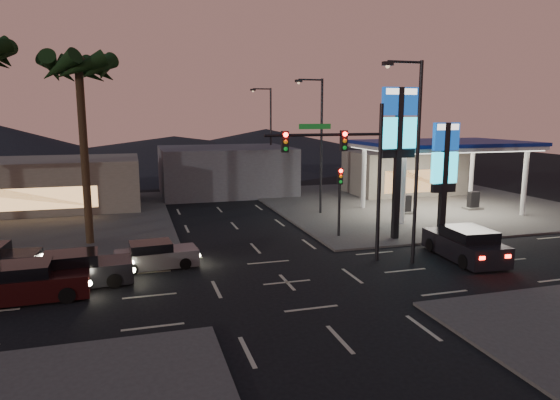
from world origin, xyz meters
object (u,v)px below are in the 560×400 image
object	(u,v)px
gas_station	(443,146)
car_lane_a_front	(78,270)
pylon_sign_short	(445,163)
suv_station	(465,244)
car_lane_a_mid	(28,283)
traffic_signal_mast	(348,161)
pylon_sign_tall	(399,133)
car_lane_b_front	(155,256)

from	to	relation	value
gas_station	car_lane_a_front	size ratio (longest dim) A/B	2.59
pylon_sign_short	suv_station	size ratio (longest dim) A/B	1.34
car_lane_a_front	car_lane_a_mid	world-z (taller)	car_lane_a_mid
gas_station	suv_station	world-z (taller)	gas_station
suv_station	traffic_signal_mast	bearing A→B (deg)	169.77
pylon_sign_tall	pylon_sign_short	distance (m)	3.20
traffic_signal_mast	car_lane_b_front	distance (m)	10.58
traffic_signal_mast	suv_station	bearing A→B (deg)	-10.23
car_lane_a_front	car_lane_b_front	xyz separation A→B (m)	(3.41, 1.67, -0.09)
gas_station	pylon_sign_short	xyz separation A→B (m)	(-5.00, -7.50, -0.42)
car_lane_b_front	suv_station	distance (m)	15.85
pylon_sign_short	traffic_signal_mast	distance (m)	7.69
suv_station	car_lane_a_front	bearing A→B (deg)	175.82
car_lane_b_front	traffic_signal_mast	bearing A→B (deg)	-11.72
gas_station	pylon_sign_tall	distance (m)	10.01
car_lane_a_front	suv_station	xyz separation A→B (m)	(18.97, -1.39, 0.09)
traffic_signal_mast	suv_station	xyz separation A→B (m)	(6.24, -1.13, -4.44)
gas_station	car_lane_a_front	world-z (taller)	gas_station
traffic_signal_mast	car_lane_a_mid	world-z (taller)	traffic_signal_mast
gas_station	suv_station	xyz separation A→B (m)	(-6.01, -11.14, -4.29)
pylon_sign_short	car_lane_b_front	distance (m)	17.06
car_lane_a_mid	suv_station	bearing A→B (deg)	-0.35
pylon_sign_tall	car_lane_a_mid	xyz separation A→B (m)	(-19.23, -4.51, -5.68)
car_lane_a_front	car_lane_b_front	size ratio (longest dim) A/B	1.14
gas_station	pylon_sign_tall	world-z (taller)	pylon_sign_tall
traffic_signal_mast	car_lane_a_front	size ratio (longest dim) A/B	1.70
pylon_sign_short	suv_station	bearing A→B (deg)	-105.46
pylon_sign_tall	car_lane_a_mid	distance (m)	20.56
pylon_sign_tall	car_lane_a_mid	size ratio (longest dim) A/B	1.89
pylon_sign_tall	gas_station	bearing A→B (deg)	40.91
car_lane_a_front	car_lane_a_mid	distance (m)	2.16
car_lane_a_mid	car_lane_b_front	bearing A→B (deg)	29.53
gas_station	pylon_sign_short	distance (m)	9.02
gas_station	car_lane_b_front	bearing A→B (deg)	-159.46
gas_station	traffic_signal_mast	size ratio (longest dim) A/B	1.53
pylon_sign_tall	pylon_sign_short	world-z (taller)	pylon_sign_tall
traffic_signal_mast	gas_station	bearing A→B (deg)	39.28
traffic_signal_mast	car_lane_b_front	world-z (taller)	traffic_signal_mast
gas_station	car_lane_a_mid	bearing A→B (deg)	-157.62
pylon_sign_short	car_lane_a_front	xyz separation A→B (m)	(-19.97, -2.25, -3.96)
car_lane_b_front	car_lane_a_front	bearing A→B (deg)	-153.91
gas_station	car_lane_b_front	xyz separation A→B (m)	(-21.56, -8.08, -4.47)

